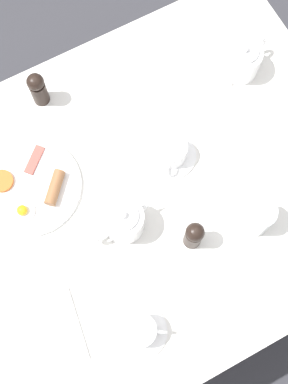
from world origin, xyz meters
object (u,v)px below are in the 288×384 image
object	(u,v)px
water_glass_tall	(257,216)
salt_grinder	(38,88)
pepper_grinder	(194,235)
teapot_far	(242,60)
fork_by_plate	(155,63)
napkin_folded	(52,332)
breakfast_plate	(30,187)
teacup_with_saucer_left	(172,152)
teacup_with_saucer_right	(140,331)
teapot_near	(123,221)

from	to	relation	value
water_glass_tall	salt_grinder	world-z (taller)	salt_grinder
water_glass_tall	pepper_grinder	distance (m)	0.17
teapot_far	fork_by_plate	distance (m)	0.24
water_glass_tall	napkin_folded	xyz separation A→B (m)	(-0.01, 0.57, -0.05)
fork_by_plate	salt_grinder	bearing A→B (deg)	81.54
breakfast_plate	water_glass_tall	size ratio (longest dim) A/B	2.56
salt_grinder	fork_by_plate	size ratio (longest dim) A/B	0.69
water_glass_tall	napkin_folded	distance (m)	0.58
pepper_grinder	salt_grinder	size ratio (longest dim) A/B	1.00
teapot_far	breakfast_plate	bearing A→B (deg)	-10.01
breakfast_plate	pepper_grinder	xyz separation A→B (m)	(-0.32, -0.30, 0.05)
teacup_with_saucer_left	teacup_with_saucer_right	xyz separation A→B (m)	(-0.36, 0.28, -0.00)
pepper_grinder	napkin_folded	xyz separation A→B (m)	(-0.04, 0.41, -0.06)
napkin_folded	water_glass_tall	bearing A→B (deg)	-89.20
breakfast_plate	salt_grinder	xyz separation A→B (m)	(0.22, -0.13, 0.05)
teacup_with_saucer_left	teacup_with_saucer_right	size ratio (longest dim) A/B	1.00
teapot_far	fork_by_plate	size ratio (longest dim) A/B	1.05
teapot_near	teapot_far	size ratio (longest dim) A/B	1.01
teacup_with_saucer_left	water_glass_tall	bearing A→B (deg)	-158.80
teacup_with_saucer_left	napkin_folded	xyz separation A→B (m)	(-0.26, 0.47, -0.03)
pepper_grinder	napkin_folded	bearing A→B (deg)	95.32
napkin_folded	fork_by_plate	xyz separation A→B (m)	(0.53, -0.57, -0.00)
breakfast_plate	teacup_with_saucer_right	xyz separation A→B (m)	(-0.46, -0.08, 0.02)
breakfast_plate	teacup_with_saucer_right	size ratio (longest dim) A/B	2.05
teacup_with_saucer_right	salt_grinder	distance (m)	0.68
teapot_near	water_glass_tall	distance (m)	0.33
pepper_grinder	fork_by_plate	bearing A→B (deg)	-18.04
pepper_grinder	salt_grinder	world-z (taller)	same
water_glass_tall	napkin_folded	world-z (taller)	water_glass_tall
pepper_grinder	teapot_far	bearing A→B (deg)	-44.69
fork_by_plate	breakfast_plate	bearing A→B (deg)	110.20
water_glass_tall	napkin_folded	bearing A→B (deg)	90.80
breakfast_plate	teacup_with_saucer_left	size ratio (longest dim) A/B	2.05
teapot_far	teacup_with_saucer_left	bearing A→B (deg)	11.43
teacup_with_saucer_right	water_glass_tall	distance (m)	0.40
teapot_near	water_glass_tall	bearing A→B (deg)	-31.70
fork_by_plate	teacup_with_saucer_left	bearing A→B (deg)	160.23
breakfast_plate	fork_by_plate	distance (m)	0.49
teacup_with_saucer_left	napkin_folded	bearing A→B (deg)	119.01
teacup_with_saucer_left	napkin_folded	size ratio (longest dim) A/B	0.67
teapot_near	fork_by_plate	bearing A→B (deg)	46.39
teacup_with_saucer_left	teapot_far	bearing A→B (deg)	-64.86
teapot_far	teacup_with_saucer_left	xyz separation A→B (m)	(-0.14, 0.30, -0.02)
breakfast_plate	teacup_with_saucer_left	world-z (taller)	teacup_with_saucer_left
water_glass_tall	salt_grinder	distance (m)	0.66
breakfast_plate	napkin_folded	size ratio (longest dim) A/B	1.38
teapot_far	teacup_with_saucer_left	distance (m)	0.33
teacup_with_saucer_left	salt_grinder	xyz separation A→B (m)	(0.32, 0.23, 0.03)
napkin_folded	fork_by_plate	size ratio (longest dim) A/B	1.13
teacup_with_saucer_right	water_glass_tall	bearing A→B (deg)	-74.49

